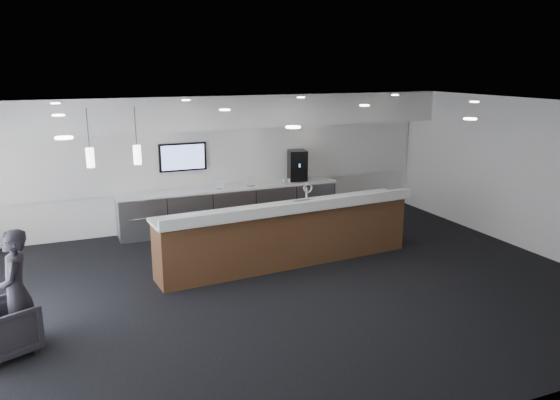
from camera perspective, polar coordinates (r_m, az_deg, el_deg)
name	(u,v)px	position (r m, az deg, el deg)	size (l,w,h in m)	color
ground	(297,284)	(9.37, 1.77, -8.79)	(10.00, 10.00, 0.00)	black
ceiling	(298,106)	(8.66, 1.92, 9.84)	(10.00, 8.00, 0.02)	black
back_wall	(225,160)	(12.57, -5.74, 4.17)	(10.00, 0.02, 3.00)	white
right_wall	(528,175)	(11.83, 24.49, 2.36)	(0.02, 8.00, 3.00)	white
soffit_bulkhead	(230,111)	(12.00, -5.23, 9.25)	(10.00, 0.90, 0.70)	white
alcove_panel	(226,156)	(12.53, -5.71, 4.60)	(9.80, 0.06, 1.40)	white
back_credenza	(231,207)	(12.45, -5.14, -0.73)	(5.06, 0.66, 0.95)	#979A9F
wall_tv	(183,157)	(12.21, -10.13, 4.44)	(1.05, 0.08, 0.62)	black
pendant_left	(137,155)	(8.85, -14.69, 4.59)	(0.12, 0.12, 0.30)	#FFEDC6
pendant_right	(90,158)	(8.78, -19.22, 4.20)	(0.12, 0.12, 0.30)	#FFEDC6
ceiling_can_lights	(298,107)	(8.67, 1.92, 9.64)	(7.00, 5.00, 0.02)	white
service_counter	(287,234)	(10.12, 0.79, -3.56)	(5.03, 1.22, 1.49)	#53351B
coffee_machine	(297,165)	(12.92, 1.81, 3.64)	(0.50, 0.58, 0.72)	black
info_sign_left	(220,184)	(12.12, -6.30, 1.69)	(0.17, 0.02, 0.23)	silver
info_sign_right	(251,181)	(12.34, -3.01, 1.95)	(0.16, 0.02, 0.22)	silver
armchair	(4,329)	(7.97, -26.90, -11.93)	(0.73, 0.76, 0.69)	black
lounge_guest	(16,291)	(7.83, -25.84, -8.54)	(0.59, 0.39, 1.62)	black
cup_0	(300,180)	(12.87, 2.13, 2.15)	(0.09, 0.09, 0.08)	white
cup_1	(295,180)	(12.81, 1.56, 2.11)	(0.09, 0.09, 0.08)	white
cup_2	(289,180)	(12.76, 0.99, 2.06)	(0.09, 0.09, 0.08)	white
cup_3	(284,181)	(12.70, 0.41, 2.01)	(0.09, 0.09, 0.08)	white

